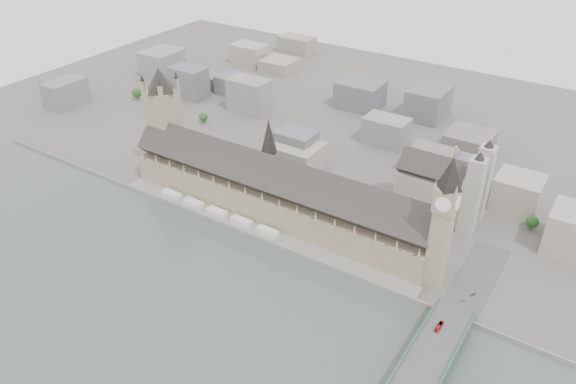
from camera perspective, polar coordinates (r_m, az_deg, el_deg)
The scene contains 14 objects.
ground at distance 447.19m, azimuth -2.65°, elevation -3.59°, with size 900.00×900.00×0.00m, color #595651.
river_thames at distance 360.77m, azimuth -18.60°, elevation -16.26°, with size 600.00×600.00×0.00m, color #46534A.
embankment_wall at distance 436.58m, azimuth -3.80°, elevation -4.39°, with size 600.00×1.50×3.00m, color slate.
river_terrace at distance 441.71m, azimuth -3.22°, elevation -3.96°, with size 270.00×15.00×2.00m, color slate.
terrace_tents at distance 461.19m, azimuth -7.23°, elevation -2.02°, with size 118.00×7.00×4.00m.
palace_of_westminster at distance 448.00m, azimuth -1.27°, elevation -0.00°, with size 265.00×40.73×55.44m.
elizabeth_tower at distance 370.95m, azimuth 15.57°, elevation -2.28°, with size 17.00×17.00×107.50m.
victoria_tower at distance 507.81m, azimuth -12.48°, elevation 7.40°, with size 30.00×30.00×100.00m.
central_tower at distance 440.13m, azimuth -1.94°, elevation 4.63°, with size 13.00×13.00×48.00m.
westminster_abbey at distance 465.85m, azimuth 15.45°, elevation 0.42°, with size 68.00×36.00×64.00m.
city_skyline_inland at distance 628.19m, azimuth 10.46°, elevation 8.84°, with size 720.00×360.00×38.00m, color gray, non-canonical shape.
park_trees at distance 489.33m, azimuth 0.43°, elevation 0.91°, with size 110.00×30.00×15.00m, color #1E4B1B, non-canonical shape.
red_bus_north at distance 359.54m, azimuth 15.10°, elevation -13.06°, with size 2.20×9.42×2.62m, color red.
car_approach at distance 388.13m, azimuth 18.26°, elevation -9.87°, with size 1.78×4.37×1.27m, color gray.
Camera 1 is at (215.50, -294.08, 258.95)m, focal length 35.00 mm.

